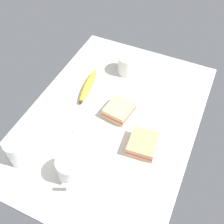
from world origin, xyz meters
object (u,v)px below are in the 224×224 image
object	(u,v)px
coffee_mug_milky	(71,168)
banana	(88,86)
sandwich_main	(143,144)
spoon	(70,131)
coffee_mug_black	(128,64)
sandwich_side	(119,110)
glass_of_milk	(19,152)
paper_napkin	(159,107)

from	to	relation	value
coffee_mug_milky	banana	xyz separation A→B (cm)	(-38.00, -14.06, -3.14)
sandwich_main	spoon	distance (cm)	27.32
coffee_mug_milky	spoon	distance (cm)	18.28
coffee_mug_black	banana	world-z (taller)	coffee_mug_black
sandwich_side	spoon	bearing A→B (deg)	-39.78
coffee_mug_black	sandwich_side	bearing A→B (deg)	14.97
glass_of_milk	banana	size ratio (longest dim) A/B	0.51
coffee_mug_milky	glass_of_milk	world-z (taller)	glass_of_milk
glass_of_milk	coffee_mug_black	bearing A→B (deg)	164.23
sandwich_main	banana	world-z (taller)	sandwich_main
coffee_mug_milky	banana	size ratio (longest dim) A/B	0.55
glass_of_milk	sandwich_main	bearing A→B (deg)	120.73
banana	spoon	size ratio (longest dim) A/B	1.92
spoon	coffee_mug_black	bearing A→B (deg)	170.66
coffee_mug_black	sandwich_side	xyz separation A→B (cm)	(24.20, 6.47, -2.28)
paper_napkin	sandwich_side	bearing A→B (deg)	-53.86
banana	spoon	distance (cm)	23.54
coffee_mug_milky	spoon	size ratio (longest dim) A/B	1.06
spoon	paper_napkin	distance (cm)	36.74
coffee_mug_milky	sandwich_main	distance (cm)	26.35
sandwich_main	spoon	size ratio (longest dim) A/B	1.08
sandwich_main	sandwich_side	distance (cm)	17.54
coffee_mug_black	banana	bearing A→B (deg)	-33.34
coffee_mug_black	coffee_mug_milky	bearing A→B (deg)	3.17
spoon	glass_of_milk	bearing A→B (deg)	-29.40
banana	glass_of_milk	bearing A→B (deg)	-7.09
glass_of_milk	sandwich_side	bearing A→B (deg)	145.26
coffee_mug_milky	glass_of_milk	bearing A→B (deg)	-84.58
coffee_mug_milky	paper_napkin	size ratio (longest dim) A/B	0.83
coffee_mug_milky	sandwich_side	world-z (taller)	coffee_mug_milky
coffee_mug_black	coffee_mug_milky	world-z (taller)	coffee_mug_milky
sandwich_side	coffee_mug_milky	bearing A→B (deg)	-6.42
sandwich_main	spoon	world-z (taller)	sandwich_main
coffee_mug_milky	glass_of_milk	size ratio (longest dim) A/B	1.09
banana	spoon	world-z (taller)	banana
sandwich_side	glass_of_milk	bearing A→B (deg)	-34.74
glass_of_milk	banana	xyz separation A→B (cm)	(-39.80, 4.95, -2.78)
banana	paper_napkin	xyz separation A→B (cm)	(-2.40, 30.96, -1.53)
coffee_mug_black	spoon	xyz separation A→B (cm)	(39.84, -6.55, -4.10)
coffee_mug_milky	spoon	bearing A→B (deg)	-147.29
glass_of_milk	coffee_mug_milky	bearing A→B (deg)	95.42
sandwich_side	paper_napkin	world-z (taller)	sandwich_side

